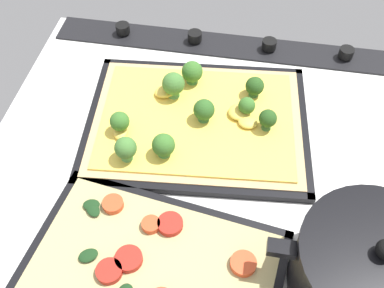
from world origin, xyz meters
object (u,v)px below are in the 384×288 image
(veggie_pizza_back, at_px, (153,267))
(broccoli_pizza, at_px, (195,117))
(baking_tray_front, at_px, (197,124))
(cooking_pot, at_px, (369,271))
(baking_tray_back, at_px, (152,270))

(veggie_pizza_back, bearing_deg, broccoli_pizza, -92.83)
(baking_tray_front, height_order, cooking_pot, cooking_pot)
(baking_tray_front, height_order, baking_tray_back, same)
(broccoli_pizza, distance_m, cooking_pot, 0.36)
(baking_tray_front, height_order, veggie_pizza_back, veggie_pizza_back)
(broccoli_pizza, xyz_separation_m, cooking_pot, (-0.26, 0.24, 0.03))
(baking_tray_back, height_order, veggie_pizza_back, veggie_pizza_back)
(baking_tray_front, relative_size, veggie_pizza_back, 1.15)
(broccoli_pizza, height_order, cooking_pot, cooking_pot)
(veggie_pizza_back, bearing_deg, baking_tray_front, -93.59)
(cooking_pot, bearing_deg, veggie_pizza_back, 5.00)
(baking_tray_back, xyz_separation_m, veggie_pizza_back, (-0.00, -0.00, 0.01))
(broccoli_pizza, height_order, baking_tray_back, broccoli_pizza)
(baking_tray_back, bearing_deg, baking_tray_front, -93.64)
(baking_tray_front, bearing_deg, cooking_pot, 136.47)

